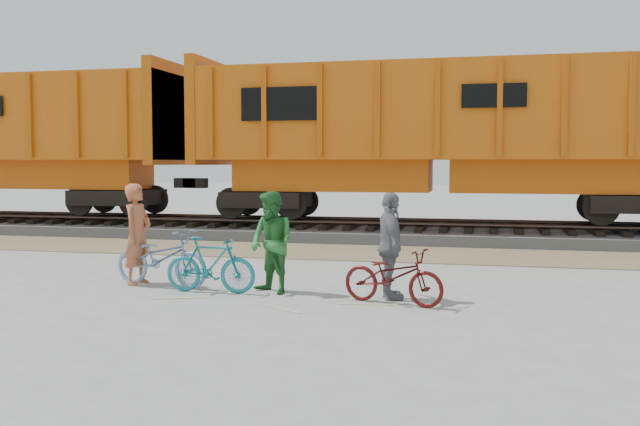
# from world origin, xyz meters

# --- Properties ---
(ground) EXTENTS (120.00, 120.00, 0.00)m
(ground) POSITION_xyz_m (0.00, 0.00, 0.00)
(ground) COLOR #9E9E99
(ground) RESTS_ON ground
(gravel_strip) EXTENTS (120.00, 3.00, 0.02)m
(gravel_strip) POSITION_xyz_m (0.00, 5.50, 0.01)
(gravel_strip) COLOR #877654
(gravel_strip) RESTS_ON ground
(ballast_bed) EXTENTS (120.00, 4.00, 0.30)m
(ballast_bed) POSITION_xyz_m (0.00, 9.00, 0.15)
(ballast_bed) COLOR slate
(ballast_bed) RESTS_ON ground
(track) EXTENTS (120.00, 2.60, 0.24)m
(track) POSITION_xyz_m (0.00, 9.00, 0.47)
(track) COLOR black
(track) RESTS_ON ballast_bed
(hopper_car_center) EXTENTS (14.00, 3.13, 4.65)m
(hopper_car_center) POSITION_xyz_m (2.44, 9.00, 3.01)
(hopper_car_center) COLOR black
(hopper_car_center) RESTS_ON track
(bicycle_blue) EXTENTS (1.99, 1.04, 1.00)m
(bicycle_blue) POSITION_xyz_m (-1.77, 0.18, 0.50)
(bicycle_blue) COLOR #7699C7
(bicycle_blue) RESTS_ON ground
(bicycle_teal) EXTENTS (1.55, 0.44, 0.93)m
(bicycle_teal) POSITION_xyz_m (-0.70, -0.21, 0.47)
(bicycle_teal) COLOR #177888
(bicycle_teal) RESTS_ON ground
(bicycle_maroon) EXTENTS (1.73, 1.04, 0.86)m
(bicycle_maroon) POSITION_xyz_m (2.36, -0.48, 0.43)
(bicycle_maroon) COLOR #4A0E0C
(bicycle_maroon) RESTS_ON ground
(person_solo) EXTENTS (0.48, 0.69, 1.78)m
(person_solo) POSITION_xyz_m (-2.27, 0.28, 0.89)
(person_solo) COLOR #B66039
(person_solo) RESTS_ON ground
(person_man) EXTENTS (1.03, 0.98, 1.68)m
(person_man) POSITION_xyz_m (0.30, -0.01, 0.84)
(person_man) COLOR #2B712E
(person_man) RESTS_ON ground
(person_woman) EXTENTS (0.69, 1.07, 1.69)m
(person_woman) POSITION_xyz_m (2.26, -0.08, 0.85)
(person_woman) COLOR slate
(person_woman) RESTS_ON ground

